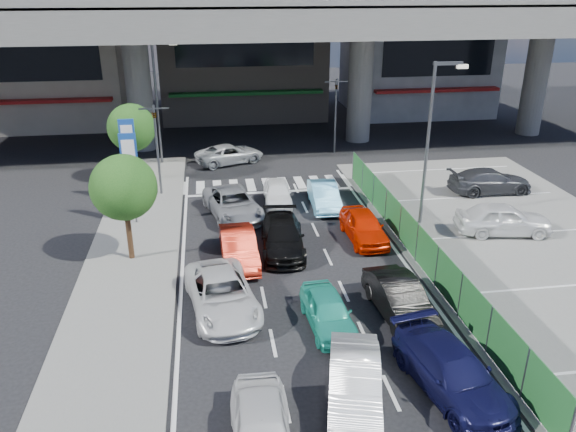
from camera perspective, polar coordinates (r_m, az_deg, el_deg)
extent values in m
plane|color=black|center=(22.27, 1.64, -7.95)|extent=(120.00, 120.00, 0.00)
cube|color=slate|center=(27.76, 23.90, -3.43)|extent=(12.00, 28.00, 0.06)
cube|color=slate|center=(25.74, -15.54, -4.19)|extent=(4.00, 30.00, 0.12)
cylinder|color=#63635E|center=(41.73, -14.88, 11.93)|extent=(1.80, 1.80, 8.00)
cylinder|color=#63635E|center=(43.02, 7.32, 12.80)|extent=(1.80, 1.80, 8.00)
cylinder|color=#63635E|center=(48.64, 23.82, 12.26)|extent=(1.80, 1.80, 8.00)
cube|color=#63635E|center=(41.02, -3.81, 19.48)|extent=(64.00, 14.00, 2.00)
cube|color=#63635E|center=(34.20, -2.84, 21.01)|extent=(64.00, 0.40, 0.90)
cube|color=#A29883|center=(52.58, -23.11, 15.81)|extent=(12.00, 10.00, 13.00)
cube|color=#A41414|center=(48.19, -23.81, 10.71)|extent=(10.80, 1.60, 0.25)
cube|color=black|center=(47.68, -24.64, 15.81)|extent=(9.60, 0.10, 5.85)
cube|color=gray|center=(52.07, -4.85, 18.52)|extent=(14.00, 10.00, 15.00)
cube|color=#125D1F|center=(47.62, -4.23, 12.42)|extent=(12.60, 1.60, 0.25)
cube|color=black|center=(47.02, -4.44, 18.98)|extent=(11.20, 0.10, 6.75)
cube|color=gray|center=(54.66, 13.03, 16.67)|extent=(12.00, 10.00, 12.00)
cube|color=#A41414|center=(50.40, 14.76, 12.34)|extent=(10.80, 1.60, 0.25)
cube|color=black|center=(49.97, 15.18, 16.63)|extent=(9.60, 0.10, 5.40)
cylinder|color=#595B60|center=(32.17, -13.11, 6.40)|extent=(0.14, 0.14, 5.20)
cube|color=#595B60|center=(31.60, -13.50, 10.57)|extent=(1.60, 0.08, 0.08)
imported|color=black|center=(31.66, -13.45, 10.04)|extent=(0.26, 1.24, 0.50)
cylinder|color=#595B60|center=(39.83, 4.84, 10.04)|extent=(0.14, 0.14, 5.20)
cube|color=#595B60|center=(39.37, 4.95, 13.45)|extent=(1.60, 0.08, 0.08)
imported|color=black|center=(39.42, 4.94, 13.02)|extent=(0.26, 1.24, 0.50)
cylinder|color=#595B60|center=(27.91, 13.96, 6.81)|extent=(0.16, 0.16, 8.00)
cube|color=#595B60|center=(27.37, 15.95, 14.68)|extent=(1.40, 0.15, 0.15)
cube|color=silver|center=(27.68, 17.29, 14.31)|extent=(0.50, 0.22, 0.18)
cylinder|color=#595B60|center=(37.68, -13.16, 10.97)|extent=(0.16, 0.16, 8.00)
cube|color=#595B60|center=(37.06, -12.75, 16.93)|extent=(1.40, 0.15, 0.15)
cube|color=silver|center=(37.04, -11.61, 16.79)|extent=(0.50, 0.22, 0.18)
cylinder|color=#595B60|center=(28.98, -15.32, 1.20)|extent=(0.10, 0.10, 2.20)
cube|color=#16429B|center=(28.30, -15.76, 5.15)|extent=(0.80, 0.12, 3.00)
cube|color=white|center=(28.23, -15.78, 5.11)|extent=(0.60, 0.02, 2.40)
cylinder|color=#595B60|center=(31.82, -15.49, 3.13)|extent=(0.10, 0.10, 2.20)
cube|color=#16429B|center=(31.21, -15.90, 6.76)|extent=(0.80, 0.12, 3.00)
cube|color=white|center=(31.14, -15.91, 6.72)|extent=(0.60, 0.02, 2.40)
cylinder|color=#382314|center=(25.25, -15.81, -1.89)|extent=(0.24, 0.24, 2.40)
sphere|color=#154012|center=(24.44, -16.36, 2.80)|extent=(2.80, 2.80, 2.80)
cylinder|color=#382314|center=(35.12, -15.24, 5.17)|extent=(0.24, 0.24, 2.40)
sphere|color=#154012|center=(34.54, -15.62, 8.65)|extent=(2.80, 2.80, 2.80)
imported|color=silver|center=(15.49, -2.70, -20.98)|extent=(1.78, 4.11, 1.38)
imported|color=silver|center=(16.99, 6.77, -16.44)|extent=(2.41, 4.41, 1.38)
imported|color=#0D0E33|center=(17.93, 16.32, -14.95)|extent=(2.82, 5.04, 1.38)
imported|color=silver|center=(21.07, -6.73, -7.88)|extent=(3.00, 5.25, 1.38)
imported|color=teal|center=(20.12, 4.08, -9.62)|extent=(1.69, 3.72, 1.24)
imported|color=black|center=(21.04, 11.27, -8.25)|extent=(1.79, 4.29, 1.38)
imported|color=red|center=(24.45, -5.03, -3.21)|extent=(1.62, 4.24, 1.38)
imported|color=black|center=(25.40, -0.57, -2.11)|extent=(2.26, 4.81, 1.36)
imported|color=red|center=(26.68, 7.70, -1.04)|extent=(1.73, 4.06, 1.37)
imported|color=gray|center=(29.19, -5.62, 1.23)|extent=(3.32, 5.35, 1.38)
imported|color=white|center=(30.80, -1.08, 2.38)|extent=(1.68, 3.72, 1.24)
imported|color=#6CC6F0|center=(30.34, 3.69, 2.09)|extent=(1.59, 4.05, 1.31)
imported|color=#B4B7BB|center=(38.01, -5.95, 6.30)|extent=(4.98, 3.54, 1.26)
imported|color=white|center=(28.83, 21.04, -0.27)|extent=(4.70, 2.49, 1.52)
imported|color=#323438|center=(34.27, 19.84, 3.37)|extent=(4.75, 1.94, 1.38)
cone|color=#E8460C|center=(28.47, 11.86, -0.33)|extent=(0.39, 0.39, 0.73)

